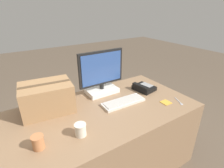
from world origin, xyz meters
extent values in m
plane|color=brown|center=(0.00, 0.00, 0.00)|extent=(12.00, 12.00, 0.00)
cube|color=#8C6B4C|center=(0.00, 0.00, 0.36)|extent=(1.80, 0.90, 0.71)
cube|color=white|center=(0.21, 0.30, 0.74)|extent=(0.33, 0.21, 0.05)
cylinder|color=black|center=(0.21, 0.30, 0.78)|extent=(0.04, 0.04, 0.05)
cube|color=black|center=(0.21, 0.30, 0.99)|extent=(0.49, 0.03, 0.35)
cube|color=#2D4C8C|center=(0.21, 0.28, 0.99)|extent=(0.45, 0.01, 0.31)
cube|color=beige|center=(0.27, -0.01, 0.72)|extent=(0.42, 0.16, 0.02)
cube|color=#B7B2A8|center=(0.27, -0.01, 0.74)|extent=(0.39, 0.13, 0.01)
cube|color=black|center=(0.63, 0.10, 0.73)|extent=(0.21, 0.24, 0.04)
cube|color=black|center=(0.57, 0.09, 0.77)|extent=(0.08, 0.21, 0.03)
cube|color=gray|center=(0.66, 0.10, 0.76)|extent=(0.12, 0.14, 0.01)
cylinder|color=#BC7547|center=(-0.54, -0.18, 0.76)|extent=(0.08, 0.08, 0.09)
cylinder|color=#BC7547|center=(-0.54, -0.18, 0.81)|extent=(0.08, 0.08, 0.01)
cylinder|color=beige|center=(-0.26, -0.21, 0.76)|extent=(0.08, 0.08, 0.09)
cylinder|color=beige|center=(-0.26, -0.21, 0.80)|extent=(0.09, 0.09, 0.01)
cube|color=#B2B2B7|center=(0.75, -0.26, 0.71)|extent=(0.05, 0.11, 0.00)
ellipsoid|color=#B2B2B7|center=(0.72, -0.33, 0.71)|extent=(0.04, 0.04, 0.00)
cube|color=#9E754C|center=(-0.36, 0.25, 0.84)|extent=(0.46, 0.36, 0.25)
cube|color=brown|center=(-0.36, 0.25, 0.97)|extent=(0.42, 0.09, 0.00)
cube|color=gold|center=(0.62, -0.23, 0.71)|extent=(0.08, 0.08, 0.01)
camera|label=1|loc=(-0.61, -1.17, 1.57)|focal=28.00mm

